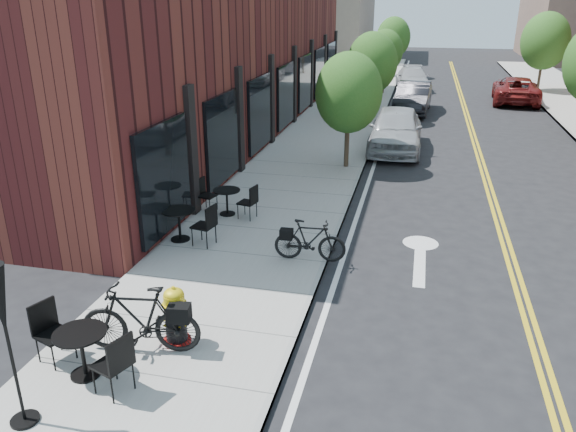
% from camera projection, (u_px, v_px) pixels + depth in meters
% --- Properties ---
extents(ground, '(120.00, 120.00, 0.00)m').
position_uv_depth(ground, '(313.00, 300.00, 10.96)').
color(ground, black).
rests_on(ground, ground).
extents(sidewalk_near, '(4.00, 70.00, 0.12)m').
position_uv_depth(sidewalk_near, '(311.00, 158.00, 20.43)').
color(sidewalk_near, '#9E9B93').
rests_on(sidewalk_near, ground).
extents(building_near, '(5.00, 28.00, 7.00)m').
position_uv_depth(building_near, '(227.00, 48.00, 23.76)').
color(building_near, '#401415').
rests_on(building_near, ground).
extents(bg_building_left, '(8.00, 14.00, 10.00)m').
position_uv_depth(bg_building_left, '(327.00, 2.00, 54.33)').
color(bg_building_left, '#726656').
rests_on(bg_building_left, ground).
extents(tree_near_a, '(2.20, 2.20, 3.81)m').
position_uv_depth(tree_near_a, '(349.00, 93.00, 18.29)').
color(tree_near_a, '#382B1E').
rests_on(tree_near_a, sidewalk_near).
extents(tree_near_b, '(2.30, 2.30, 3.98)m').
position_uv_depth(tree_near_b, '(372.00, 63.00, 25.50)').
color(tree_near_b, '#382B1E').
rests_on(tree_near_b, sidewalk_near).
extents(tree_near_c, '(2.10, 2.10, 3.67)m').
position_uv_depth(tree_near_c, '(385.00, 51.00, 32.81)').
color(tree_near_c, '#382B1E').
rests_on(tree_near_c, sidewalk_near).
extents(tree_near_d, '(2.40, 2.40, 4.11)m').
position_uv_depth(tree_near_d, '(393.00, 38.00, 39.96)').
color(tree_near_d, '#382B1E').
rests_on(tree_near_d, sidewalk_near).
extents(tree_far_c, '(2.80, 2.80, 4.62)m').
position_uv_depth(tree_far_c, '(545.00, 41.00, 33.36)').
color(tree_far_c, '#382B1E').
rests_on(tree_far_c, sidewalk_far).
extents(fire_hydrant, '(0.49, 0.49, 1.05)m').
position_uv_depth(fire_hydrant, '(175.00, 316.00, 9.25)').
color(fire_hydrant, maroon).
rests_on(fire_hydrant, sidewalk_near).
extents(bicycle_left, '(2.02, 0.84, 1.18)m').
position_uv_depth(bicycle_left, '(140.00, 319.00, 9.01)').
color(bicycle_left, black).
rests_on(bicycle_left, sidewalk_near).
extents(bicycle_right, '(1.60, 0.54, 0.95)m').
position_uv_depth(bicycle_right, '(310.00, 240.00, 12.19)').
color(bicycle_right, black).
rests_on(bicycle_right, sidewalk_near).
extents(bistro_set_a, '(1.87, 1.08, 0.99)m').
position_uv_depth(bistro_set_a, '(82.00, 347.00, 8.44)').
color(bistro_set_a, black).
rests_on(bistro_set_a, sidewalk_near).
extents(bistro_set_b, '(1.87, 0.92, 0.99)m').
position_uv_depth(bistro_set_b, '(179.00, 220.00, 13.22)').
color(bistro_set_b, black).
rests_on(bistro_set_b, sidewalk_near).
extents(bistro_set_c, '(1.70, 0.85, 0.90)m').
position_uv_depth(bistro_set_c, '(227.00, 198.00, 14.80)').
color(bistro_set_c, black).
rests_on(bistro_set_c, sidewalk_near).
extents(patio_umbrella, '(0.39, 0.39, 2.38)m').
position_uv_depth(patio_umbrella, '(2.00, 313.00, 7.06)').
color(patio_umbrella, black).
rests_on(patio_umbrella, sidewalk_near).
extents(parked_car_a, '(1.98, 4.82, 1.64)m').
position_uv_depth(parked_car_a, '(396.00, 129.00, 21.34)').
color(parked_car_a, '#A8ACB1').
rests_on(parked_car_a, ground).
extents(parked_car_b, '(1.87, 4.66, 1.51)m').
position_uv_depth(parked_car_b, '(413.00, 97.00, 28.43)').
color(parked_car_b, black).
rests_on(parked_car_b, ground).
extents(parked_car_c, '(2.45, 4.82, 1.34)m').
position_uv_depth(parked_car_c, '(412.00, 78.00, 35.60)').
color(parked_car_c, '#ACACB1').
rests_on(parked_car_c, ground).
extents(parked_car_far, '(2.76, 5.30, 1.43)m').
position_uv_depth(parked_car_far, '(516.00, 90.00, 31.02)').
color(parked_car_far, maroon).
rests_on(parked_car_far, ground).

